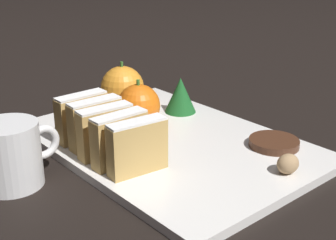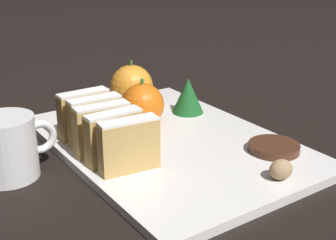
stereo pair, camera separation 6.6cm
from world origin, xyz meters
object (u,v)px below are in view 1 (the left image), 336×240
at_px(orange_near, 122,88).
at_px(chocolate_cookie, 274,143).
at_px(coffee_mug, 11,154).
at_px(orange_far, 140,105).
at_px(walnut, 288,164).

height_order(orange_near, chocolate_cookie, orange_near).
distance_m(chocolate_cookie, coffee_mug, 0.35).
bearing_deg(chocolate_cookie, coffee_mug, 153.76).
bearing_deg(orange_near, orange_far, -108.30).
distance_m(walnut, coffee_mug, 0.34).
bearing_deg(walnut, orange_near, 92.51).
bearing_deg(coffee_mug, orange_far, 7.74).
distance_m(orange_near, coffee_mug, 0.27).
distance_m(orange_far, walnut, 0.25).
bearing_deg(orange_far, coffee_mug, -172.26).
relative_size(orange_far, coffee_mug, 0.72).
relative_size(orange_far, walnut, 2.45).
xyz_separation_m(walnut, chocolate_cookie, (0.05, 0.06, -0.01)).
xyz_separation_m(orange_near, coffee_mug, (-0.24, -0.11, -0.01)).
height_order(chocolate_cookie, coffee_mug, coffee_mug).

